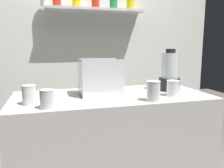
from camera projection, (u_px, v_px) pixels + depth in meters
The scene contains 8 objects.
counter at pixel (112, 153), 1.74m from camera, with size 1.40×0.64×0.90m, color beige.
back_wall_unit at pixel (92, 44), 2.33m from camera, with size 2.60×0.24×2.50m.
carrot_display_bin at pixel (101, 84), 1.65m from camera, with size 0.30×0.20×0.26m.
blender_pitcher at pixel (170, 73), 1.80m from camera, with size 0.16×0.16×0.33m.
juice_cup_carrot_far_left at pixel (29, 96), 1.39m from camera, with size 0.08×0.08×0.12m.
juice_cup_mango_left at pixel (47, 100), 1.30m from camera, with size 0.08×0.08×0.11m.
juice_cup_orange_middle at pixel (153, 92), 1.47m from camera, with size 0.09×0.09×0.13m.
juice_cup_pomegranate_right at pixel (173, 89), 1.63m from camera, with size 0.09×0.09×0.11m.
Camera 1 is at (-0.44, -1.57, 1.26)m, focal length 36.86 mm.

